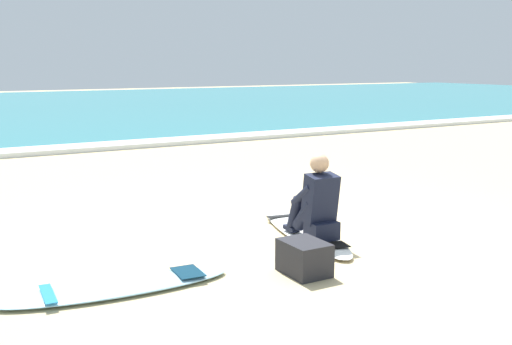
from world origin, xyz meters
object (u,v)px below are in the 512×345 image
(surfer_seated, at_px, (316,205))
(surfboard_spare_near, at_px, (117,287))
(surfboard_main, at_px, (305,231))
(beach_bag, at_px, (304,258))

(surfer_seated, distance_m, surfboard_spare_near, 2.43)
(surfboard_main, xyz_separation_m, beach_bag, (-0.78, -1.12, 0.12))
(surfboard_spare_near, relative_size, beach_bag, 4.41)
(surfer_seated, relative_size, surfboard_spare_near, 0.45)
(surfer_seated, distance_m, beach_bag, 1.07)
(surfboard_main, distance_m, surfer_seated, 0.54)
(surfboard_main, distance_m, surfboard_spare_near, 2.55)
(surfboard_main, xyz_separation_m, surfer_seated, (-0.09, -0.35, 0.40))
(surfboard_main, height_order, surfboard_spare_near, same)
(surfer_seated, bearing_deg, surfboard_spare_near, -172.83)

